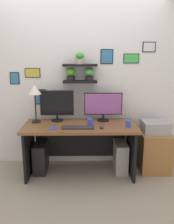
% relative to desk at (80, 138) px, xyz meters
% --- Properties ---
extents(ground_plane, '(8.00, 8.00, 0.00)m').
position_rel_desk_xyz_m(ground_plane, '(0.00, -0.05, -0.54)').
color(ground_plane, gray).
extents(back_wall_assembly, '(4.40, 0.24, 2.70)m').
position_rel_desk_xyz_m(back_wall_assembly, '(0.00, 0.38, 0.82)').
color(back_wall_assembly, silver).
rests_on(back_wall_assembly, ground).
extents(desk, '(1.60, 0.68, 0.75)m').
position_rel_desk_xyz_m(desk, '(0.00, 0.00, 0.00)').
color(desk, brown).
rests_on(desk, ground).
extents(monitor_left, '(0.50, 0.18, 0.46)m').
position_rel_desk_xyz_m(monitor_left, '(-0.34, 0.16, 0.46)').
color(monitor_left, black).
rests_on(monitor_left, desk).
extents(monitor_right, '(0.56, 0.18, 0.42)m').
position_rel_desk_xyz_m(monitor_right, '(0.34, 0.16, 0.44)').
color(monitor_right, black).
rests_on(monitor_right, desk).
extents(keyboard, '(0.44, 0.14, 0.02)m').
position_rel_desk_xyz_m(keyboard, '(-0.03, -0.21, 0.22)').
color(keyboard, '#2D2D33').
rests_on(keyboard, desk).
extents(computer_mouse, '(0.06, 0.09, 0.03)m').
position_rel_desk_xyz_m(computer_mouse, '(0.29, -0.22, 0.23)').
color(computer_mouse, '#2D2D33').
rests_on(computer_mouse, desk).
extents(desk_lamp, '(0.19, 0.19, 0.55)m').
position_rel_desk_xyz_m(desk_lamp, '(-0.65, 0.09, 0.66)').
color(desk_lamp, black).
rests_on(desk_lamp, desk).
extents(cell_phone, '(0.09, 0.15, 0.01)m').
position_rel_desk_xyz_m(cell_phone, '(-0.37, -0.22, 0.22)').
color(cell_phone, blue).
rests_on(cell_phone, desk).
extents(coffee_mug, '(0.08, 0.08, 0.09)m').
position_rel_desk_xyz_m(coffee_mug, '(0.14, -0.07, 0.26)').
color(coffee_mug, blue).
rests_on(coffee_mug, desk).
extents(pen_cup, '(0.07, 0.07, 0.10)m').
position_rel_desk_xyz_m(pen_cup, '(0.66, -0.17, 0.26)').
color(pen_cup, blue).
rests_on(pen_cup, desk).
extents(drawer_cabinet, '(0.44, 0.50, 0.59)m').
position_rel_desk_xyz_m(drawer_cabinet, '(1.11, 0.07, -0.24)').
color(drawer_cabinet, '#9E6B38').
rests_on(drawer_cabinet, ground).
extents(printer, '(0.38, 0.34, 0.17)m').
position_rel_desk_xyz_m(printer, '(1.11, 0.07, 0.14)').
color(printer, '#9E9EA3').
rests_on(printer, drawer_cabinet).
extents(computer_tower_left, '(0.18, 0.40, 0.44)m').
position_rel_desk_xyz_m(computer_tower_left, '(-0.59, 0.03, -0.32)').
color(computer_tower_left, black).
rests_on(computer_tower_left, ground).
extents(computer_tower_right, '(0.18, 0.40, 0.44)m').
position_rel_desk_xyz_m(computer_tower_right, '(0.61, 0.03, -0.32)').
color(computer_tower_right, '#99999E').
rests_on(computer_tower_right, ground).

